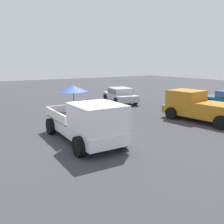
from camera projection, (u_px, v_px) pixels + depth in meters
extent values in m
plane|color=#38383D|center=(84.00, 140.00, 11.34)|extent=(80.00, 80.00, 0.00)
cylinder|color=black|center=(122.00, 138.00, 10.29)|extent=(0.81, 0.30, 0.80)
cylinder|color=black|center=(79.00, 146.00, 9.29)|extent=(0.81, 0.30, 0.80)
cylinder|color=black|center=(86.00, 121.00, 13.22)|extent=(0.81, 0.30, 0.80)
cylinder|color=black|center=(51.00, 126.00, 12.23)|extent=(0.81, 0.30, 0.80)
cube|color=white|center=(83.00, 128.00, 11.22)|extent=(5.05, 1.94, 0.50)
cube|color=white|center=(97.00, 117.00, 9.89)|extent=(2.15, 1.92, 1.08)
cube|color=#4C606B|center=(110.00, 117.00, 9.01)|extent=(0.11, 1.72, 0.64)
cube|color=black|center=(73.00, 117.00, 12.13)|extent=(2.85, 1.92, 0.06)
cube|color=white|center=(90.00, 111.00, 12.55)|extent=(2.80, 0.18, 0.40)
cube|color=white|center=(55.00, 115.00, 11.62)|extent=(2.80, 0.18, 0.40)
cube|color=white|center=(64.00, 109.00, 13.21)|extent=(0.15, 1.84, 0.40)
ellipsoid|color=brown|center=(77.00, 112.00, 11.97)|extent=(0.69, 0.34, 0.52)
sphere|color=brown|center=(80.00, 107.00, 11.66)|extent=(0.29, 0.29, 0.28)
cone|color=brown|center=(81.00, 104.00, 11.67)|extent=(0.09, 0.09, 0.12)
cone|color=brown|center=(78.00, 104.00, 11.59)|extent=(0.09, 0.09, 0.12)
cylinder|color=black|center=(74.00, 103.00, 12.13)|extent=(0.03, 0.03, 1.30)
cone|color=#1E33B7|center=(73.00, 88.00, 11.98)|extent=(1.44, 1.44, 0.28)
cylinder|color=black|center=(171.00, 113.00, 15.43)|extent=(0.79, 0.35, 0.76)
cylinder|color=black|center=(188.00, 109.00, 16.63)|extent=(0.79, 0.35, 0.76)
cylinder|color=black|center=(221.00, 123.00, 13.03)|extent=(0.79, 0.35, 0.76)
cube|color=#B27219|center=(203.00, 113.00, 14.79)|extent=(4.99, 2.40, 0.50)
cube|color=#B27219|center=(186.00, 98.00, 15.54)|extent=(2.11, 2.03, 1.00)
cube|color=#B27219|center=(219.00, 108.00, 13.95)|extent=(2.91, 2.13, 0.40)
cylinder|color=black|center=(209.00, 103.00, 19.59)|extent=(0.68, 0.30, 0.66)
cylinder|color=black|center=(220.00, 101.00, 20.69)|extent=(0.68, 0.30, 0.66)
cylinder|color=black|center=(106.00, 97.00, 22.63)|extent=(0.69, 0.36, 0.66)
cylinder|color=black|center=(123.00, 97.00, 23.22)|extent=(0.69, 0.36, 0.66)
cylinder|color=black|center=(116.00, 102.00, 20.14)|extent=(0.69, 0.36, 0.66)
cylinder|color=black|center=(135.00, 101.00, 20.74)|extent=(0.69, 0.36, 0.66)
cube|color=#ADB2B7|center=(120.00, 97.00, 21.64)|extent=(4.58, 2.66, 0.52)
cube|color=#ADB2B7|center=(120.00, 91.00, 21.45)|extent=(2.40, 2.02, 0.56)
cube|color=#4C606B|center=(120.00, 91.00, 21.45)|extent=(2.36, 2.09, 0.32)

